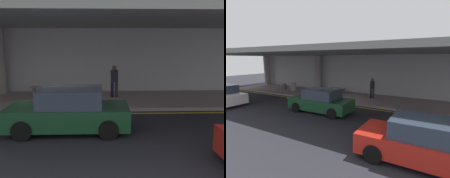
# 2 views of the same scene
# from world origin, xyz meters

# --- Properties ---
(ground_plane) EXTENTS (60.00, 60.00, 0.00)m
(ground_plane) POSITION_xyz_m (0.00, 0.00, 0.00)
(ground_plane) COLOR #222228
(sidewalk) EXTENTS (26.00, 4.20, 0.15)m
(sidewalk) POSITION_xyz_m (0.00, 3.10, 0.07)
(sidewalk) COLOR gray
(sidewalk) RESTS_ON ground
(lane_stripe_yellow) EXTENTS (26.00, 0.14, 0.01)m
(lane_stripe_yellow) POSITION_xyz_m (0.00, 0.67, 0.00)
(lane_stripe_yellow) COLOR yellow
(lane_stripe_yellow) RESTS_ON ground
(ceiling_overhang) EXTENTS (28.00, 13.20, 0.30)m
(ceiling_overhang) POSITION_xyz_m (0.00, 2.60, 3.95)
(ceiling_overhang) COLOR gray
(ceiling_overhang) RESTS_ON support_column_far_left
(terminal_back_wall) EXTENTS (26.00, 0.30, 3.80)m
(terminal_back_wall) POSITION_xyz_m (0.00, 5.35, 1.90)
(terminal_back_wall) COLOR #ADABAF
(terminal_back_wall) RESTS_ON ground
(car_dark_green) EXTENTS (4.10, 1.92, 1.50)m
(car_dark_green) POSITION_xyz_m (0.61, -1.52, 0.71)
(car_dark_green) COLOR #173E23
(car_dark_green) RESTS_ON ground
(traveler_with_luggage) EXTENTS (0.38, 0.38, 1.68)m
(traveler_with_luggage) POSITION_xyz_m (2.37, 3.38, 1.11)
(traveler_with_luggage) COLOR black
(traveler_with_luggage) RESTS_ON sidewalk
(bench_metal) EXTENTS (1.60, 0.50, 0.48)m
(bench_metal) POSITION_xyz_m (-1.39, 4.14, 0.50)
(bench_metal) COLOR slate
(bench_metal) RESTS_ON sidewalk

